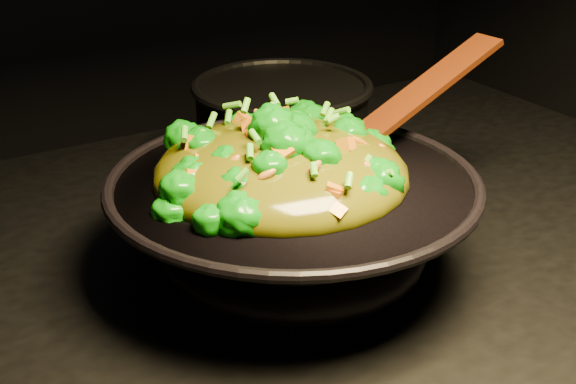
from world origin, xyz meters
TOP-DOWN VIEW (x-y plane):
  - wok at (-0.00, 0.00)m, footprint 0.46×0.46m
  - stir_fry at (-0.01, 0.02)m, footprint 0.28×0.28m
  - spatula at (0.17, 0.04)m, footprint 0.24×0.06m
  - back_pot at (0.11, 0.22)m, footprint 0.22×0.22m

SIDE VIEW (x-z plane):
  - wok at x=0.00m, z-range 0.90..1.00m
  - back_pot at x=0.11m, z-range 0.90..1.02m
  - spatula at x=0.17m, z-range 0.99..1.09m
  - stir_fry at x=-0.01m, z-range 1.00..1.08m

